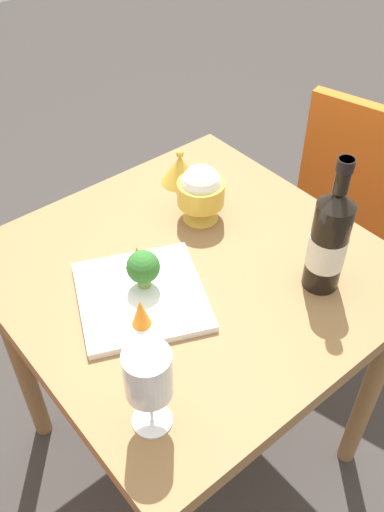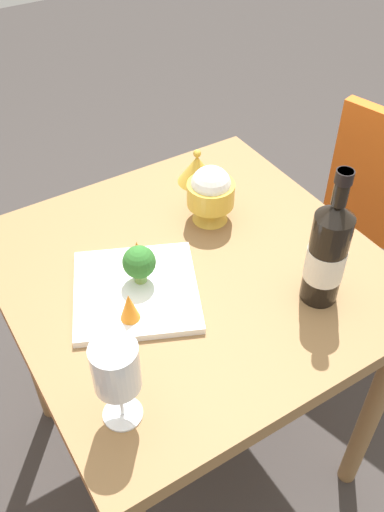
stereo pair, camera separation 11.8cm
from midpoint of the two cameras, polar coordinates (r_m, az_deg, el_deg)
ground_plane at (r=1.80m, az=-1.97°, el=-18.56°), size 8.00×8.00×0.00m
dining_table at (r=1.27m, az=-2.65°, el=-4.57°), size 0.78×0.78×0.75m
chair_near_window at (r=1.86m, az=15.88°, el=6.49°), size 0.49×0.49×0.85m
wine_bottle at (r=1.10m, az=10.92°, el=1.45°), size 0.08×0.08×0.31m
wine_glass at (r=0.87m, az=-8.51°, el=-12.30°), size 0.08×0.08×0.18m
rice_bowl at (r=1.28m, az=-1.75°, el=6.45°), size 0.11×0.11×0.14m
rice_bowl_lid at (r=1.42m, az=-3.64°, el=8.81°), size 0.10×0.10×0.09m
serving_plate at (r=1.14m, az=-8.19°, el=-4.24°), size 0.33×0.33×0.02m
broccoli_floret at (r=1.11m, az=-8.06°, el=-1.34°), size 0.07×0.07×0.09m
carrot_garnish_left at (r=1.16m, az=-8.50°, el=-0.27°), size 0.03×0.03×0.06m
carrot_garnish_right at (r=1.05m, az=-8.49°, el=-5.92°), size 0.04×0.04×0.06m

